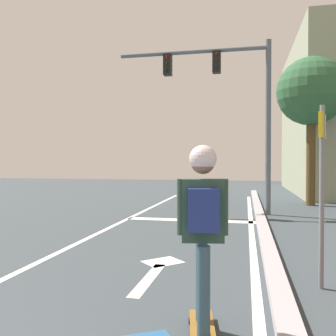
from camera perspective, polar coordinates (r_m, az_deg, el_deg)
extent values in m
cube|color=silver|center=(7.42, -13.56, -11.13)|extent=(0.12, 20.00, 0.01)
cube|color=silver|center=(6.72, 13.08, -12.40)|extent=(0.12, 20.00, 0.01)
cube|color=silver|center=(9.83, 3.54, -8.10)|extent=(3.41, 0.40, 0.01)
cube|color=silver|center=(5.08, -3.04, -16.82)|extent=(0.16, 1.40, 0.01)
cube|color=silver|center=(5.87, -0.82, -14.36)|extent=(0.71, 0.71, 0.01)
cube|color=#9D979B|center=(6.72, 15.27, -11.83)|extent=(0.24, 24.00, 0.14)
cube|color=brown|center=(3.53, 5.38, -23.79)|extent=(0.35, 0.88, 0.02)
cube|color=#B2B2B7|center=(3.80, 5.17, -22.16)|extent=(0.18, 0.08, 0.01)
cylinder|color=#221E29|center=(3.81, 3.48, -22.65)|extent=(0.04, 0.06, 0.06)
cylinder|color=#221E29|center=(3.82, 6.85, -22.60)|extent=(0.04, 0.06, 0.06)
cylinder|color=#314C5C|center=(3.56, 5.25, -16.76)|extent=(0.11, 0.11, 0.78)
cube|color=black|center=(3.69, 5.24, -22.28)|extent=(0.13, 0.25, 0.03)
cylinder|color=#314C5C|center=(3.21, 5.56, -18.74)|extent=(0.11, 0.11, 0.78)
cube|color=#2B4639|center=(3.24, 5.42, -6.55)|extent=(0.39, 0.24, 0.55)
cylinder|color=#2B4639|center=(3.26, 2.02, -6.05)|extent=(0.07, 0.08, 0.50)
cylinder|color=#2B4639|center=(3.28, 8.74, -6.02)|extent=(0.07, 0.10, 0.50)
sphere|color=#92604A|center=(3.21, 5.43, 0.96)|extent=(0.21, 0.21, 0.21)
sphere|color=silver|center=(3.21, 5.43, 1.44)|extent=(0.24, 0.24, 0.24)
cube|color=navy|center=(3.09, 5.54, -6.52)|extent=(0.28, 0.18, 0.36)
cylinder|color=#535E67|center=(11.16, 15.30, 6.09)|extent=(0.16, 0.16, 5.11)
cylinder|color=#535E67|center=(11.70, 3.73, 17.54)|extent=(4.51, 0.12, 0.12)
cube|color=black|center=(11.53, 7.57, 15.98)|extent=(0.24, 0.28, 0.64)
cylinder|color=red|center=(11.43, 7.51, 17.14)|extent=(0.02, 0.10, 0.10)
cylinder|color=#3C3106|center=(11.38, 7.51, 16.17)|extent=(0.02, 0.10, 0.10)
cylinder|color=black|center=(11.33, 7.51, 15.20)|extent=(0.02, 0.10, 0.10)
cube|color=black|center=(11.73, -0.05, 15.72)|extent=(0.24, 0.28, 0.64)
cylinder|color=red|center=(11.65, -0.21, 16.85)|extent=(0.02, 0.10, 0.10)
cylinder|color=#3C3106|center=(11.59, -0.21, 15.90)|extent=(0.02, 0.10, 0.10)
cylinder|color=black|center=(11.54, -0.21, 14.94)|extent=(0.02, 0.10, 0.10)
cylinder|color=slate|center=(4.87, 22.77, -4.20)|extent=(0.06, 0.06, 2.25)
cube|color=yellow|center=(4.87, 22.84, 6.10)|extent=(0.17, 0.43, 0.30)
cylinder|color=#503E20|center=(13.94, 21.30, 1.37)|extent=(0.31, 0.31, 3.33)
sphere|color=#305F39|center=(14.16, 21.36, 11.06)|extent=(2.40, 2.40, 2.40)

